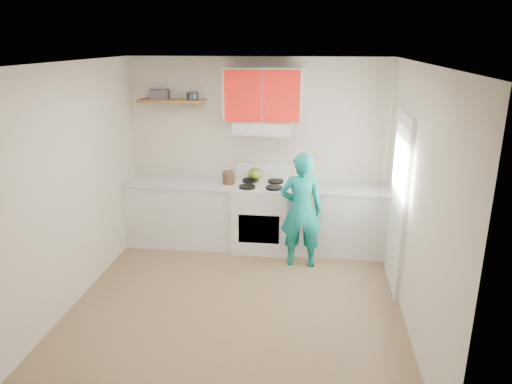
# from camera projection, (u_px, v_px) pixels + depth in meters

# --- Properties ---
(floor) EXTENTS (3.80, 3.80, 0.00)m
(floor) POSITION_uv_depth(u_px,v_px,m) (237.00, 305.00, 5.28)
(floor) COLOR brown
(floor) RESTS_ON ground
(ceiling) EXTENTS (3.60, 3.80, 0.04)m
(ceiling) POSITION_uv_depth(u_px,v_px,m) (233.00, 63.00, 4.48)
(ceiling) COLOR white
(ceiling) RESTS_ON floor
(back_wall) EXTENTS (3.60, 0.04, 2.60)m
(back_wall) POSITION_uv_depth(u_px,v_px,m) (257.00, 152.00, 6.67)
(back_wall) COLOR beige
(back_wall) RESTS_ON floor
(front_wall) EXTENTS (3.60, 0.04, 2.60)m
(front_wall) POSITION_uv_depth(u_px,v_px,m) (187.00, 284.00, 3.08)
(front_wall) COLOR beige
(front_wall) RESTS_ON floor
(left_wall) EXTENTS (0.04, 3.80, 2.60)m
(left_wall) POSITION_uv_depth(u_px,v_px,m) (69.00, 187.00, 5.09)
(left_wall) COLOR beige
(left_wall) RESTS_ON floor
(right_wall) EXTENTS (0.04, 3.80, 2.60)m
(right_wall) POSITION_uv_depth(u_px,v_px,m) (415.00, 201.00, 4.67)
(right_wall) COLOR beige
(right_wall) RESTS_ON floor
(door) EXTENTS (0.05, 0.85, 2.05)m
(door) POSITION_uv_depth(u_px,v_px,m) (399.00, 204.00, 5.41)
(door) COLOR white
(door) RESTS_ON floor
(door_glass) EXTENTS (0.01, 0.55, 0.95)m
(door_glass) POSITION_uv_depth(u_px,v_px,m) (400.00, 168.00, 5.29)
(door_glass) COLOR white
(door_glass) RESTS_ON door
(counter_left) EXTENTS (1.52, 0.60, 0.90)m
(counter_left) POSITION_uv_depth(u_px,v_px,m) (182.00, 213.00, 6.77)
(counter_left) COLOR silver
(counter_left) RESTS_ON floor
(counter_right) EXTENTS (1.32, 0.60, 0.90)m
(counter_right) POSITION_uv_depth(u_px,v_px,m) (337.00, 220.00, 6.52)
(counter_right) COLOR silver
(counter_right) RESTS_ON floor
(stove) EXTENTS (0.76, 0.65, 0.92)m
(stove) POSITION_uv_depth(u_px,v_px,m) (261.00, 217.00, 6.61)
(stove) COLOR white
(stove) RESTS_ON floor
(range_hood) EXTENTS (0.76, 0.44, 0.15)m
(range_hood) POSITION_uv_depth(u_px,v_px,m) (263.00, 127.00, 6.33)
(range_hood) COLOR silver
(range_hood) RESTS_ON back_wall
(upper_cabinets) EXTENTS (1.02, 0.33, 0.70)m
(upper_cabinets) POSITION_uv_depth(u_px,v_px,m) (263.00, 95.00, 6.25)
(upper_cabinets) COLOR red
(upper_cabinets) RESTS_ON back_wall
(shelf) EXTENTS (0.90, 0.30, 0.04)m
(shelf) POSITION_uv_depth(u_px,v_px,m) (172.00, 101.00, 6.44)
(shelf) COLOR brown
(shelf) RESTS_ON back_wall
(books) EXTENTS (0.28, 0.22, 0.13)m
(books) POSITION_uv_depth(u_px,v_px,m) (159.00, 95.00, 6.41)
(books) COLOR #433B41
(books) RESTS_ON shelf
(tin) EXTENTS (0.18, 0.18, 0.10)m
(tin) POSITION_uv_depth(u_px,v_px,m) (192.00, 96.00, 6.40)
(tin) COLOR #333D4C
(tin) RESTS_ON shelf
(kettle) EXTENTS (0.25, 0.25, 0.18)m
(kettle) POSITION_uv_depth(u_px,v_px,m) (256.00, 174.00, 6.68)
(kettle) COLOR olive
(kettle) RESTS_ON stove
(crock) EXTENTS (0.21, 0.21, 0.19)m
(crock) POSITION_uv_depth(u_px,v_px,m) (228.00, 178.00, 6.50)
(crock) COLOR #4A3320
(crock) RESTS_ON counter_left
(cutting_board) EXTENTS (0.30, 0.23, 0.02)m
(cutting_board) POSITION_uv_depth(u_px,v_px,m) (335.00, 189.00, 6.32)
(cutting_board) COLOR olive
(cutting_board) RESTS_ON counter_right
(silicone_mat) EXTENTS (0.32, 0.28, 0.01)m
(silicone_mat) POSITION_uv_depth(u_px,v_px,m) (371.00, 189.00, 6.36)
(silicone_mat) COLOR #B61912
(silicone_mat) RESTS_ON counter_right
(person) EXTENTS (0.56, 0.38, 1.50)m
(person) POSITION_uv_depth(u_px,v_px,m) (301.00, 210.00, 6.00)
(person) COLOR #0E807D
(person) RESTS_ON floor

